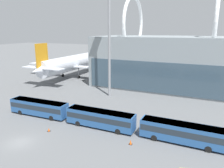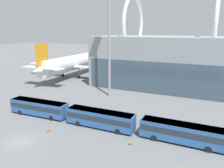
{
  "view_description": "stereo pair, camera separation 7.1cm",
  "coord_description": "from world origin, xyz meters",
  "px_view_note": "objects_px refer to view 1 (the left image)",
  "views": [
    {
      "loc": [
        26.94,
        -22.62,
        17.61
      ],
      "look_at": [
        3.61,
        27.27,
        4.0
      ],
      "focal_mm": 35.0,
      "sensor_mm": 36.0,
      "label": 1
    },
    {
      "loc": [
        27.01,
        -22.59,
        17.61
      ],
      "look_at": [
        3.61,
        27.27,
        4.0
      ],
      "focal_mm": 35.0,
      "sensor_mm": 36.0,
      "label": 2
    }
  ],
  "objects_px": {
    "shuttle_bus_0": "(39,107)",
    "shuttle_bus_1": "(100,118)",
    "shuttle_bus_2": "(182,132)",
    "floodlight_mast": "(109,27)",
    "traffic_cone_0": "(49,130)",
    "traffic_cone_1": "(131,142)",
    "airliner_at_gate_near": "(72,63)"
  },
  "relations": [
    {
      "from": "shuttle_bus_0",
      "to": "shuttle_bus_2",
      "type": "xyz_separation_m",
      "value": [
        28.94,
        0.74,
        0.0
      ]
    },
    {
      "from": "shuttle_bus_1",
      "to": "floodlight_mast",
      "type": "xyz_separation_m",
      "value": [
        -7.19,
        18.89,
        16.6
      ]
    },
    {
      "from": "traffic_cone_0",
      "to": "traffic_cone_1",
      "type": "xyz_separation_m",
      "value": [
        14.87,
        1.87,
        0.08
      ]
    },
    {
      "from": "traffic_cone_0",
      "to": "shuttle_bus_2",
      "type": "bearing_deg",
      "value": 14.82
    },
    {
      "from": "shuttle_bus_0",
      "to": "shuttle_bus_1",
      "type": "relative_size",
      "value": 1.01
    },
    {
      "from": "shuttle_bus_2",
      "to": "traffic_cone_1",
      "type": "distance_m",
      "value": 8.33
    },
    {
      "from": "shuttle_bus_1",
      "to": "traffic_cone_0",
      "type": "relative_size",
      "value": 21.58
    },
    {
      "from": "shuttle_bus_2",
      "to": "shuttle_bus_0",
      "type": "bearing_deg",
      "value": -178.24
    },
    {
      "from": "traffic_cone_0",
      "to": "traffic_cone_1",
      "type": "relative_size",
      "value": 0.79
    },
    {
      "from": "traffic_cone_0",
      "to": "shuttle_bus_1",
      "type": "bearing_deg",
      "value": 35.45
    },
    {
      "from": "shuttle_bus_1",
      "to": "floodlight_mast",
      "type": "bearing_deg",
      "value": 110.06
    },
    {
      "from": "shuttle_bus_1",
      "to": "traffic_cone_0",
      "type": "distance_m",
      "value": 9.42
    },
    {
      "from": "shuttle_bus_1",
      "to": "airliner_at_gate_near",
      "type": "bearing_deg",
      "value": 130.56
    },
    {
      "from": "floodlight_mast",
      "to": "shuttle_bus_2",
      "type": "bearing_deg",
      "value": -40.41
    },
    {
      "from": "floodlight_mast",
      "to": "traffic_cone_0",
      "type": "relative_size",
      "value": 52.84
    },
    {
      "from": "shuttle_bus_2",
      "to": "traffic_cone_1",
      "type": "xyz_separation_m",
      "value": [
        -7.16,
        -3.96,
        -1.52
      ]
    },
    {
      "from": "traffic_cone_1",
      "to": "shuttle_bus_0",
      "type": "bearing_deg",
      "value": 171.59
    },
    {
      "from": "shuttle_bus_1",
      "to": "shuttle_bus_2",
      "type": "bearing_deg",
      "value": 0.96
    },
    {
      "from": "airliner_at_gate_near",
      "to": "shuttle_bus_1",
      "type": "distance_m",
      "value": 46.93
    },
    {
      "from": "shuttle_bus_0",
      "to": "shuttle_bus_1",
      "type": "bearing_deg",
      "value": -1.28
    },
    {
      "from": "shuttle_bus_0",
      "to": "traffic_cone_0",
      "type": "relative_size",
      "value": 21.69
    },
    {
      "from": "shuttle_bus_0",
      "to": "shuttle_bus_1",
      "type": "xyz_separation_m",
      "value": [
        14.47,
        0.3,
        0.0
      ]
    },
    {
      "from": "floodlight_mast",
      "to": "traffic_cone_0",
      "type": "height_order",
      "value": "floodlight_mast"
    },
    {
      "from": "traffic_cone_1",
      "to": "shuttle_bus_1",
      "type": "bearing_deg",
      "value": 154.28
    },
    {
      "from": "traffic_cone_0",
      "to": "traffic_cone_1",
      "type": "distance_m",
      "value": 14.99
    },
    {
      "from": "shuttle_bus_2",
      "to": "floodlight_mast",
      "type": "xyz_separation_m",
      "value": [
        -21.66,
        18.45,
        16.6
      ]
    },
    {
      "from": "airliner_at_gate_near",
      "to": "shuttle_bus_0",
      "type": "xyz_separation_m",
      "value": [
        16.45,
        -35.43,
        -3.52
      ]
    },
    {
      "from": "airliner_at_gate_near",
      "to": "floodlight_mast",
      "type": "xyz_separation_m",
      "value": [
        23.73,
        -16.25,
        13.08
      ]
    },
    {
      "from": "airliner_at_gate_near",
      "to": "traffic_cone_0",
      "type": "bearing_deg",
      "value": -151.14
    },
    {
      "from": "airliner_at_gate_near",
      "to": "shuttle_bus_1",
      "type": "height_order",
      "value": "airliner_at_gate_near"
    },
    {
      "from": "shuttle_bus_1",
      "to": "traffic_cone_1",
      "type": "distance_m",
      "value": 8.25
    },
    {
      "from": "floodlight_mast",
      "to": "traffic_cone_1",
      "type": "height_order",
      "value": "floodlight_mast"
    }
  ]
}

